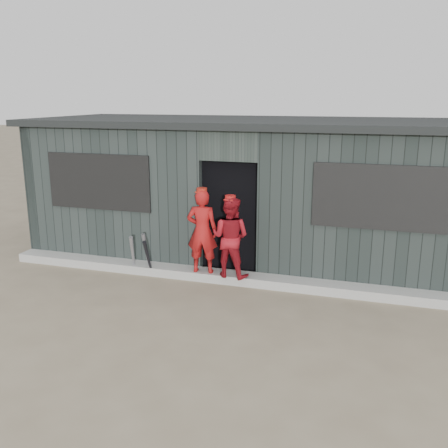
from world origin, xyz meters
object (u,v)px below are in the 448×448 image
(bat_left, at_px, (133,254))
(player_grey_back, at_px, (261,240))
(bat_mid, at_px, (147,254))
(player_red_left, at_px, (202,231))
(bat_right, at_px, (148,259))
(dugout, at_px, (250,189))
(player_red_right, at_px, (230,237))

(bat_left, height_order, player_grey_back, player_grey_back)
(bat_mid, xyz_separation_m, player_red_left, (1.02, 0.03, 0.48))
(player_grey_back, bearing_deg, bat_right, 0.24)
(bat_mid, bearing_deg, dugout, 52.13)
(player_red_right, xyz_separation_m, player_grey_back, (0.36, 0.67, -0.20))
(dugout, bearing_deg, player_red_left, -101.75)
(player_grey_back, bearing_deg, player_red_right, 38.87)
(bat_mid, relative_size, player_grey_back, 0.61)
(bat_left, bearing_deg, player_grey_back, 18.15)
(bat_mid, distance_m, player_red_left, 1.13)
(player_red_left, height_order, player_red_right, player_red_left)
(bat_left, xyz_separation_m, player_grey_back, (2.12, 0.69, 0.26))
(bat_mid, distance_m, player_grey_back, 2.00)
(bat_left, relative_size, player_grey_back, 0.60)
(bat_right, distance_m, player_red_right, 1.51)
(bat_right, relative_size, dugout, 0.08)
(bat_mid, xyz_separation_m, dugout, (1.38, 1.78, 0.91))
(player_red_right, distance_m, player_grey_back, 0.78)
(bat_left, height_order, player_red_left, player_red_left)
(player_red_left, height_order, player_grey_back, player_red_left)
(bat_right, xyz_separation_m, player_red_left, (0.93, 0.15, 0.52))
(bat_mid, xyz_separation_m, player_red_right, (1.52, -0.03, 0.44))
(bat_right, bearing_deg, bat_left, 168.09)
(bat_right, height_order, player_red_right, player_red_right)
(bat_mid, bearing_deg, player_red_left, 1.53)
(player_red_right, bearing_deg, bat_mid, 6.06)
(player_grey_back, height_order, dugout, dugout)
(bat_right, bearing_deg, player_red_left, 9.06)
(bat_mid, height_order, player_grey_back, player_grey_back)
(bat_left, relative_size, bat_right, 1.07)
(bat_mid, xyz_separation_m, bat_right, (0.08, -0.12, -0.04))
(player_red_right, bearing_deg, dugout, -78.65)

